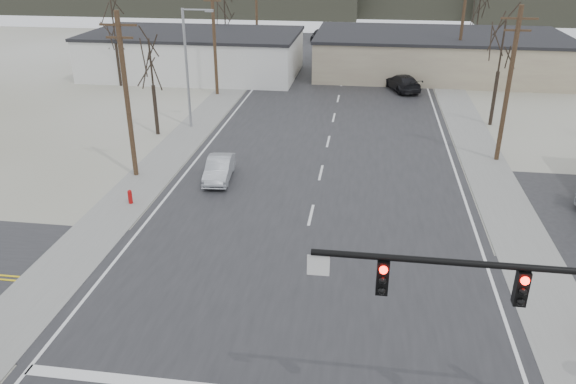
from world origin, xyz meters
name	(u,v)px	position (x,y,z in m)	size (l,w,h in m)	color
ground	(291,303)	(0.00, 0.00, 0.00)	(140.00, 140.00, 0.00)	silver
main_road	(322,167)	(0.00, 15.00, 0.02)	(18.00, 110.00, 0.05)	#242427
cross_road	(291,303)	(0.00, 0.00, 0.02)	(90.00, 10.00, 0.04)	#242427
sidewalk_left	(188,135)	(-10.60, 20.00, 0.03)	(3.00, 90.00, 0.06)	gray
sidewalk_right	(478,149)	(10.60, 20.00, 0.03)	(3.00, 90.00, 0.06)	gray
traffic_signal_mast	(559,321)	(7.89, -6.20, 4.67)	(8.95, 0.43, 7.20)	black
fire_hydrant	(130,197)	(-10.20, 8.00, 0.45)	(0.24, 0.24, 0.87)	#A50C0C
building_left_far	(195,53)	(-16.00, 40.00, 2.26)	(22.30, 12.30, 4.50)	silver
building_right_far	(438,54)	(10.00, 44.00, 2.15)	(26.30, 14.30, 4.30)	tan
upole_left_b	(126,94)	(-11.50, 12.00, 5.22)	(2.20, 0.30, 10.00)	#493621
upole_left_c	(214,38)	(-11.50, 32.00, 5.22)	(2.20, 0.30, 10.00)	#493621
upole_left_d	(257,12)	(-11.50, 52.00, 5.22)	(2.20, 0.30, 10.00)	#493621
upole_right_a	(509,83)	(11.50, 18.00, 5.22)	(2.20, 0.30, 10.00)	#493621
upole_right_b	(462,31)	(11.50, 40.00, 5.22)	(2.20, 0.30, 10.00)	#493621
streetlight_main	(189,62)	(-10.80, 22.00, 5.09)	(2.40, 0.25, 9.00)	gray
tree_left_near	(151,65)	(-13.00, 20.00, 5.23)	(3.30, 3.30, 7.35)	#30261D
tree_right_mid	(502,49)	(12.50, 26.00, 5.93)	(3.74, 3.74, 8.33)	#30261D
tree_left_far	(225,8)	(-14.00, 46.00, 6.28)	(3.96, 3.96, 8.82)	#30261D
tree_right_far	(479,12)	(15.00, 52.00, 5.58)	(3.52, 3.52, 7.84)	#30261D
tree_left_mid	(113,21)	(-22.00, 34.00, 6.28)	(3.96, 3.96, 8.82)	#30261D
sedan_crossing	(219,169)	(-6.12, 12.08, 0.73)	(1.45, 4.15, 1.37)	#969AA0
car_far_a	(402,82)	(5.92, 35.90, 0.82)	(2.17, 5.35, 1.55)	black
car_far_b	(319,35)	(-4.71, 63.62, 0.81)	(1.82, 4.51, 1.54)	black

